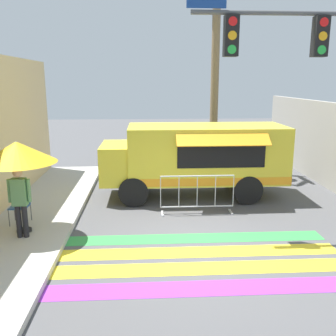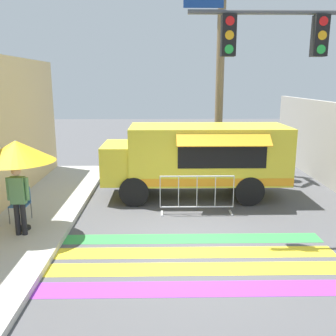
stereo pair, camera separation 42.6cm
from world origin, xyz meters
name	(u,v)px [view 2 (the right image)]	position (x,y,z in m)	size (l,w,h in m)	color
ground_plane	(192,248)	(0.00, 0.00, 0.00)	(60.00, 60.00, 0.00)	#4C4C4F
crosswalk_painted	(195,260)	(0.00, -0.63, 0.00)	(6.40, 2.84, 0.01)	purple
food_truck	(194,156)	(0.36, 3.97, 1.40)	(5.95, 2.54, 2.37)	yellow
traffic_signal_pole	(318,66)	(2.94, 0.87, 4.12)	(4.82, 0.29, 5.75)	#515456
patio_umbrella	(16,152)	(-4.19, 0.85, 2.14)	(1.84, 1.84, 2.26)	black
folding_chair	(21,201)	(-4.45, 1.50, 0.68)	(0.45, 0.45, 0.89)	#4C4C51
vendor_person	(18,196)	(-4.11, 0.50, 1.12)	(0.53, 0.22, 1.70)	black
barricade_front	(197,195)	(0.32, 2.29, 0.57)	(2.15, 0.44, 1.15)	#B7BABF
palm_tree	(221,35)	(1.65, 7.29, 5.53)	(2.15, 2.24, 7.92)	#7A664C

